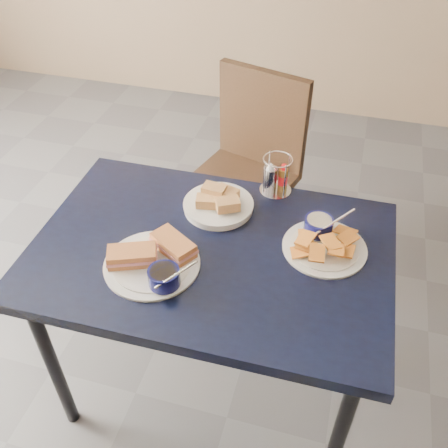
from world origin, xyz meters
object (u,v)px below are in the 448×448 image
(chair_far, at_px, (245,158))
(condiment_caddy, at_px, (275,177))
(plantain_plate, at_px, (322,239))
(bread_basket, at_px, (219,203))
(sandwich_plate, at_px, (155,260))
(dining_table, at_px, (211,265))

(chair_far, height_order, condiment_caddy, chair_far)
(chair_far, distance_m, plantain_plate, 0.88)
(plantain_plate, bearing_deg, bread_basket, 167.35)
(bread_basket, bearing_deg, sandwich_plate, -109.12)
(dining_table, distance_m, chair_far, 0.86)
(dining_table, relative_size, bread_basket, 4.81)
(sandwich_plate, xyz_separation_m, condiment_caddy, (0.26, 0.45, 0.03))
(sandwich_plate, bearing_deg, dining_table, 40.81)
(chair_far, xyz_separation_m, sandwich_plate, (-0.04, -0.95, 0.25))
(dining_table, distance_m, sandwich_plate, 0.20)
(sandwich_plate, xyz_separation_m, plantain_plate, (0.46, 0.22, -0.00))
(chair_far, relative_size, condiment_caddy, 6.70)
(dining_table, bearing_deg, condiment_caddy, 69.10)
(dining_table, relative_size, condiment_caddy, 8.10)
(chair_far, bearing_deg, plantain_plate, -60.42)
(dining_table, distance_m, bread_basket, 0.21)
(dining_table, xyz_separation_m, condiment_caddy, (0.13, 0.34, 0.13))
(chair_far, bearing_deg, dining_table, -83.73)
(plantain_plate, relative_size, condiment_caddy, 1.88)
(dining_table, height_order, bread_basket, bread_basket)
(sandwich_plate, height_order, plantain_plate, same)
(chair_far, height_order, bread_basket, chair_far)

